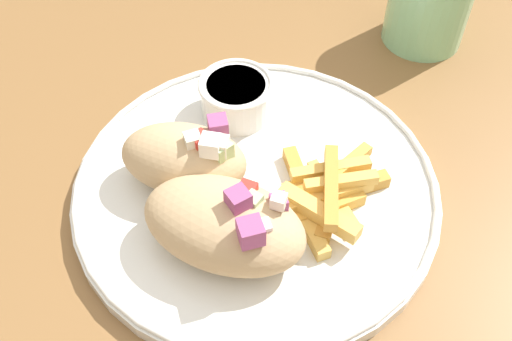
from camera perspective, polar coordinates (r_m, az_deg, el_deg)
The scene contains 6 objects.
table at distance 0.58m, azimuth -3.69°, elevation -5.85°, with size 1.37×1.37×0.72m.
plate at distance 0.52m, azimuth 0.00°, elevation -1.70°, with size 0.32×0.32×0.02m.
pita_sandwich_near at distance 0.46m, azimuth -3.14°, elevation -5.13°, with size 0.15×0.14×0.07m.
pita_sandwich_far at distance 0.50m, azimuth -6.78°, elevation 1.18°, with size 0.12×0.10×0.07m.
fries_pile at distance 0.50m, azimuth 6.80°, elevation -2.39°, with size 0.10×0.11×0.03m.
sauce_ramekin at distance 0.56m, azimuth -1.89°, elevation 7.15°, with size 0.07×0.07×0.04m.
Camera 1 is at (-0.03, -0.32, 1.14)m, focal length 42.00 mm.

